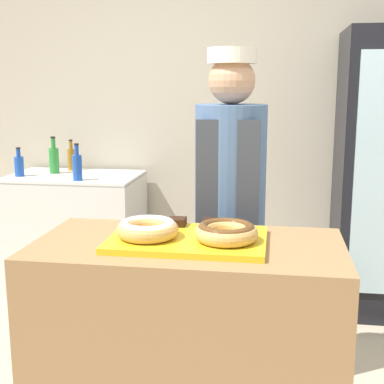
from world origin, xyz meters
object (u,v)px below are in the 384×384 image
object	(u,v)px
bottle_blue	(19,165)
chest_freezer	(76,232)
donut_chocolate_glaze	(226,231)
brownie_back_right	(212,223)
bottle_blue_b	(77,166)
donut_light_glaze	(148,228)
bottle_amber	(71,158)
serving_tray	(188,240)
baker_person	(230,213)
brownie_back_left	(177,222)
bottle_green	(54,159)

from	to	relation	value
bottle_blue	chest_freezer	bearing A→B (deg)	16.54
donut_chocolate_glaze	brownie_back_right	xyz separation A→B (m)	(-0.08, 0.19, -0.02)
brownie_back_right	bottle_blue	world-z (taller)	bottle_blue
chest_freezer	bottle_blue_b	size ratio (longest dim) A/B	3.70
donut_light_glaze	bottle_amber	world-z (taller)	bottle_amber
serving_tray	baker_person	size ratio (longest dim) A/B	0.35
brownie_back_right	bottle_amber	world-z (taller)	bottle_amber
brownie_back_left	bottle_blue_b	bearing A→B (deg)	124.88
bottle_blue_b	donut_light_glaze	bearing A→B (deg)	-60.67
donut_light_glaze	bottle_green	distance (m)	2.18
bottle_green	serving_tray	bearing A→B (deg)	-53.87
bottle_blue	bottle_blue_b	world-z (taller)	bottle_blue_b
brownie_back_left	bottle_blue	distance (m)	2.06
donut_chocolate_glaze	bottle_green	distance (m)	2.35
chest_freezer	donut_chocolate_glaze	bearing A→B (deg)	-53.97
donut_light_glaze	donut_chocolate_glaze	size ratio (longest dim) A/B	1.00
donut_light_glaze	baker_person	xyz separation A→B (m)	(0.26, 0.65, -0.09)
donut_light_glaze	bottle_blue_b	size ratio (longest dim) A/B	0.92
brownie_back_right	bottle_green	distance (m)	2.16
chest_freezer	bottle_blue_b	world-z (taller)	bottle_blue_b
donut_light_glaze	bottle_amber	size ratio (longest dim) A/B	1.00
bottle_amber	donut_light_glaze	bearing A→B (deg)	-61.33
donut_light_glaze	serving_tray	bearing A→B (deg)	12.73
donut_chocolate_glaze	brownie_back_right	bearing A→B (deg)	112.07
brownie_back_right	chest_freezer	bearing A→B (deg)	127.47
chest_freezer	bottle_blue_b	distance (m)	0.59
chest_freezer	bottle_green	bearing A→B (deg)	161.15
bottle_green	chest_freezer	bearing A→B (deg)	-18.85
donut_light_glaze	brownie_back_right	bearing A→B (deg)	40.71
bottle_blue	bottle_blue_b	size ratio (longest dim) A/B	0.82
serving_tray	bottle_green	xyz separation A→B (m)	(-1.32, 1.81, 0.04)
brownie_back_right	baker_person	xyz separation A→B (m)	(0.04, 0.45, -0.06)
bottle_blue_b	serving_tray	bearing A→B (deg)	-56.08
brownie_back_right	baker_person	size ratio (longest dim) A/B	0.04
donut_chocolate_glaze	brownie_back_left	size ratio (longest dim) A/B	3.31
donut_light_glaze	bottle_green	world-z (taller)	bottle_green
brownie_back_left	bottle_green	bearing A→B (deg)	127.09
bottle_blue_b	bottle_amber	world-z (taller)	bottle_blue_b
chest_freezer	bottle_blue	size ratio (longest dim) A/B	4.53
brownie_back_left	brownie_back_right	distance (m)	0.15
serving_tray	bottle_blue	bearing A→B (deg)	132.77
bottle_blue_b	bottle_amber	size ratio (longest dim) A/B	1.09
serving_tray	donut_light_glaze	world-z (taller)	donut_light_glaze
donut_light_glaze	donut_chocolate_glaze	xyz separation A→B (m)	(0.30, 0.00, 0.00)
baker_person	bottle_blue_b	xyz separation A→B (m)	(-1.14, 0.92, 0.07)
bottle_green	brownie_back_right	bearing A→B (deg)	-49.82
bottle_blue	brownie_back_right	bearing A→B (deg)	-42.97
baker_person	brownie_back_right	bearing A→B (deg)	-94.45
bottle_blue_b	bottle_amber	distance (m)	0.49
brownie_back_left	bottle_blue	size ratio (longest dim) A/B	0.34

